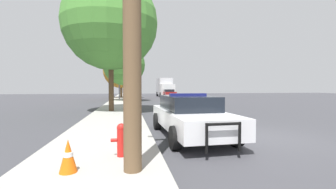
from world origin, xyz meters
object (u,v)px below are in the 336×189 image
(traffic_light, at_px, (129,75))
(tree_sidewalk_far, at_px, (121,70))
(tree_sidewalk_mid, at_px, (124,65))
(box_truck, at_px, (165,87))
(fire_hydrant, at_px, (121,139))
(car_background_oncoming, at_px, (169,93))
(police_car, at_px, (190,115))
(traffic_cone, at_px, (68,156))
(tree_sidewalk_near, at_px, (111,23))

(traffic_light, bearing_deg, tree_sidewalk_far, 109.25)
(traffic_light, distance_m, tree_sidewalk_mid, 4.35)
(traffic_light, relative_size, tree_sidewalk_far, 0.66)
(box_truck, bearing_deg, fire_hydrant, 78.81)
(fire_hydrant, xyz_separation_m, car_background_oncoming, (6.83, 31.59, 0.21))
(box_truck, bearing_deg, traffic_light, 53.93)
(box_truck, bearing_deg, tree_sidewalk_mid, 61.31)
(box_truck, relative_size, tree_sidewalk_mid, 1.01)
(police_car, bearing_deg, tree_sidewalk_far, -85.26)
(traffic_cone, bearing_deg, police_car, 44.70)
(box_truck, bearing_deg, car_background_oncoming, 89.40)
(car_background_oncoming, distance_m, traffic_cone, 33.33)
(police_car, height_order, traffic_cone, police_car)
(fire_hydrant, xyz_separation_m, tree_sidewalk_far, (-0.89, 30.10, 3.80))
(fire_hydrant, xyz_separation_m, tree_sidewalk_mid, (-0.32, 22.55, 3.95))
(police_car, relative_size, fire_hydrant, 6.79)
(car_background_oncoming, height_order, tree_sidewalk_near, tree_sidewalk_near)
(tree_sidewalk_mid, bearing_deg, car_background_oncoming, 51.68)
(police_car, bearing_deg, box_truck, -99.55)
(police_car, distance_m, car_background_oncoming, 29.58)
(police_car, relative_size, car_background_oncoming, 1.13)
(police_car, bearing_deg, tree_sidewalk_mid, -84.46)
(car_background_oncoming, distance_m, tree_sidewalk_mid, 12.12)
(tree_sidewalk_mid, bearing_deg, tree_sidewalk_near, -93.01)
(car_background_oncoming, bearing_deg, tree_sidewalk_far, 11.57)
(traffic_cone, bearing_deg, traffic_light, 87.43)
(tree_sidewalk_near, height_order, tree_sidewalk_far, tree_sidewalk_near)
(police_car, distance_m, box_truck, 33.80)
(police_car, xyz_separation_m, traffic_cone, (-3.22, -3.18, -0.31))
(box_truck, bearing_deg, traffic_cone, 77.62)
(fire_hydrant, bearing_deg, car_background_oncoming, 77.80)
(tree_sidewalk_mid, xyz_separation_m, traffic_cone, (-0.63, -23.37, -4.04))
(tree_sidewalk_far, height_order, traffic_cone, tree_sidewalk_far)
(fire_hydrant, bearing_deg, tree_sidewalk_near, 95.34)
(box_truck, distance_m, traffic_cone, 37.50)
(police_car, bearing_deg, car_background_oncoming, -100.63)
(fire_hydrant, height_order, traffic_light, traffic_light)
(car_background_oncoming, bearing_deg, tree_sidewalk_mid, 52.29)
(fire_hydrant, distance_m, traffic_light, 26.87)
(box_truck, bearing_deg, tree_sidewalk_near, 72.63)
(traffic_light, height_order, traffic_cone, traffic_light)
(tree_sidewalk_mid, height_order, traffic_cone, tree_sidewalk_mid)
(fire_hydrant, bearing_deg, tree_sidewalk_mid, 90.81)
(fire_hydrant, height_order, car_background_oncoming, car_background_oncoming)
(traffic_light, distance_m, tree_sidewalk_near, 16.67)
(traffic_cone, bearing_deg, car_background_oncoming, 76.50)
(fire_hydrant, height_order, tree_sidewalk_near, tree_sidewalk_near)
(fire_hydrant, xyz_separation_m, traffic_cone, (-0.95, -0.82, -0.09))
(tree_sidewalk_near, distance_m, tree_sidewalk_mid, 12.37)
(tree_sidewalk_near, relative_size, tree_sidewalk_mid, 1.31)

